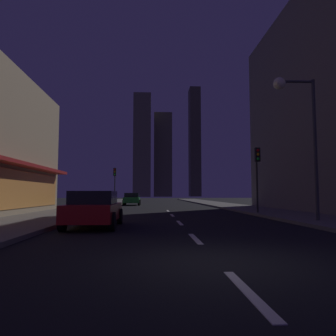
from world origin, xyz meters
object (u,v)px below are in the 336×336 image
at_px(traffic_light_near_right, 257,165).
at_px(street_lamp_right, 297,113).
at_px(car_parked_far, 132,199).
at_px(car_parked_near, 94,209).
at_px(fire_hydrant_far_left, 101,204).
at_px(traffic_light_far_left, 115,178).

bearing_deg(traffic_light_near_right, street_lamp_right, -91.15).
bearing_deg(car_parked_far, car_parked_near, -90.00).
bearing_deg(fire_hydrant_far_left, traffic_light_near_right, -39.13).
relative_size(car_parked_far, street_lamp_right, 0.64).
distance_m(fire_hydrant_far_left, street_lamp_right, 19.52).
xyz_separation_m(traffic_light_near_right, traffic_light_far_left, (-11.00, 16.78, 0.00)).
relative_size(car_parked_near, traffic_light_far_left, 1.01).
distance_m(traffic_light_near_right, traffic_light_far_left, 20.06).
height_order(car_parked_far, fire_hydrant_far_left, car_parked_far).
bearing_deg(car_parked_far, fire_hydrant_far_left, -104.57).
xyz_separation_m(fire_hydrant_far_left, street_lamp_right, (11.28, -15.26, 4.61)).
distance_m(car_parked_far, fire_hydrant_far_left, 9.15).
distance_m(traffic_light_far_left, street_lamp_right, 25.29).
bearing_deg(traffic_light_far_left, car_parked_near, -85.45).
distance_m(fire_hydrant_far_left, traffic_light_near_right, 14.95).
height_order(car_parked_far, traffic_light_far_left, traffic_light_far_left).
distance_m(fire_hydrant_far_left, traffic_light_far_left, 7.99).
xyz_separation_m(traffic_light_far_left, street_lamp_right, (10.88, -22.76, 1.87)).
height_order(car_parked_near, car_parked_far, same).
distance_m(car_parked_far, street_lamp_right, 26.08).
bearing_deg(car_parked_near, fire_hydrant_far_left, 98.00).
bearing_deg(car_parked_near, car_parked_far, 90.00).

